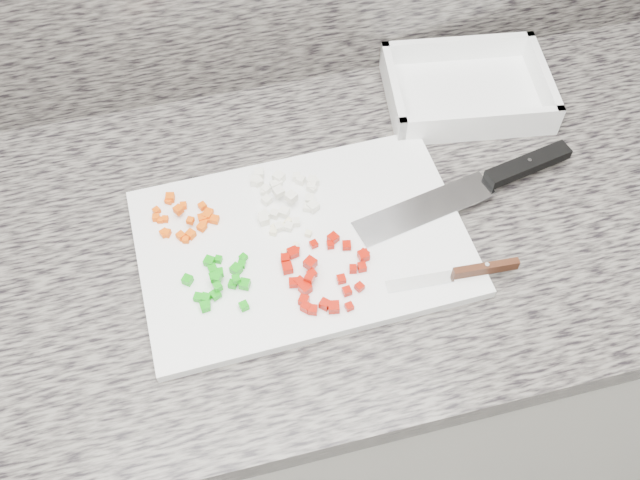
# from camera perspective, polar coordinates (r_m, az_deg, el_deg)

# --- Properties ---
(cabinet) EXTENTS (3.92, 0.62, 0.86)m
(cabinet) POSITION_cam_1_polar(r_m,az_deg,el_deg) (1.42, -3.62, -10.43)
(cabinet) COLOR beige
(cabinet) RESTS_ON ground
(countertop) EXTENTS (3.96, 0.64, 0.04)m
(countertop) POSITION_cam_1_polar(r_m,az_deg,el_deg) (1.03, -4.93, -0.16)
(countertop) COLOR #635F57
(countertop) RESTS_ON cabinet
(cutting_board) EXTENTS (0.46, 0.31, 0.01)m
(cutting_board) POSITION_cam_1_polar(r_m,az_deg,el_deg) (0.99, -1.41, -0.21)
(cutting_board) COLOR white
(cutting_board) RESTS_ON countertop
(carrot_pile) EXTENTS (0.09, 0.09, 0.02)m
(carrot_pile) POSITION_cam_1_polar(r_m,az_deg,el_deg) (1.01, -10.64, 1.72)
(carrot_pile) COLOR #EB5105
(carrot_pile) RESTS_ON cutting_board
(onion_pile) EXTENTS (0.10, 0.12, 0.02)m
(onion_pile) POSITION_cam_1_polar(r_m,az_deg,el_deg) (1.02, -2.83, 3.64)
(onion_pile) COLOR white
(onion_pile) RESTS_ON cutting_board
(green_pepper_pile) EXTENTS (0.09, 0.09, 0.02)m
(green_pepper_pile) POSITION_cam_1_polar(r_m,az_deg,el_deg) (0.95, -8.04, -3.32)
(green_pepper_pile) COLOR #0E990D
(green_pepper_pile) RESTS_ON cutting_board
(red_pepper_pile) EXTENTS (0.12, 0.12, 0.02)m
(red_pepper_pile) POSITION_cam_1_polar(r_m,az_deg,el_deg) (0.94, 0.14, -2.85)
(red_pepper_pile) COLOR #A50E02
(red_pepper_pile) RESTS_ON cutting_board
(garlic_pile) EXTENTS (0.06, 0.06, 0.01)m
(garlic_pile) POSITION_cam_1_polar(r_m,az_deg,el_deg) (0.99, -2.72, 0.71)
(garlic_pile) COLOR #F8F1C0
(garlic_pile) RESTS_ON cutting_board
(chef_knife) EXTENTS (0.35, 0.11, 0.02)m
(chef_knife) POSITION_cam_1_polar(r_m,az_deg,el_deg) (1.07, 13.70, 4.75)
(chef_knife) COLOR silver
(chef_knife) RESTS_ON cutting_board
(paring_knife) EXTENTS (0.18, 0.02, 0.02)m
(paring_knife) POSITION_cam_1_polar(r_m,az_deg,el_deg) (0.97, 11.84, -2.50)
(paring_knife) COLOR silver
(paring_knife) RESTS_ON cutting_board
(tray) EXTENTS (0.28, 0.22, 0.05)m
(tray) POSITION_cam_1_polar(r_m,az_deg,el_deg) (1.19, 11.64, 11.58)
(tray) COLOR white
(tray) RESTS_ON countertop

